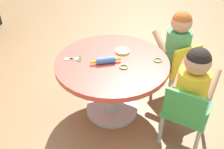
% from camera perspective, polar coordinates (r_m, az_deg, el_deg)
% --- Properties ---
extents(ground_plane, '(10.00, 10.00, 0.00)m').
position_cam_1_polar(ground_plane, '(2.31, -0.00, -7.62)').
color(ground_plane, olive).
extents(craft_table, '(0.87, 0.87, 0.50)m').
position_cam_1_polar(craft_table, '(2.07, -0.00, 0.06)').
color(craft_table, silver).
rests_on(craft_table, ground).
extents(child_chair_left, '(0.38, 0.38, 0.54)m').
position_cam_1_polar(child_chair_left, '(1.93, 15.63, -7.62)').
color(child_chair_left, '#B7B7BC').
rests_on(child_chair_left, ground).
extents(seated_child_left, '(0.42, 0.37, 0.51)m').
position_cam_1_polar(seated_child_left, '(1.82, 17.12, -1.63)').
color(seated_child_left, '#3F4772').
rests_on(seated_child_left, ground).
extents(child_chair_right, '(0.42, 0.42, 0.54)m').
position_cam_1_polar(child_chair_right, '(2.38, 13.88, 1.89)').
color(child_chair_right, '#B7B7BC').
rests_on(child_chair_right, ground).
extents(seated_child_right, '(0.44, 0.42, 0.51)m').
position_cam_1_polar(seated_child_right, '(2.29, 14.08, 7.11)').
color(seated_child_right, '#3F4772').
rests_on(seated_child_right, ground).
extents(rolling_pin, '(0.11, 0.22, 0.05)m').
position_cam_1_polar(rolling_pin, '(1.96, -1.35, 3.07)').
color(rolling_pin, '#3F72CC').
rests_on(rolling_pin, craft_table).
extents(craft_scissors, '(0.08, 0.14, 0.01)m').
position_cam_1_polar(craft_scissors, '(2.04, -7.77, 3.37)').
color(craft_scissors, silver).
rests_on(craft_scissors, craft_table).
extents(playdough_blob_0, '(0.11, 0.11, 0.02)m').
position_cam_1_polar(playdough_blob_0, '(2.11, 2.29, 5.04)').
color(playdough_blob_0, '#B2E58C').
rests_on(playdough_blob_0, craft_table).
extents(cookie_cutter_0, '(0.07, 0.07, 0.01)m').
position_cam_1_polar(cookie_cutter_0, '(2.03, 9.85, 3.08)').
color(cookie_cutter_0, '#4CB259').
rests_on(cookie_cutter_0, craft_table).
extents(cookie_cutter_1, '(0.07, 0.07, 0.01)m').
position_cam_1_polar(cookie_cutter_1, '(1.93, 2.53, 1.65)').
color(cookie_cutter_1, '#4CB259').
rests_on(cookie_cutter_1, craft_table).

